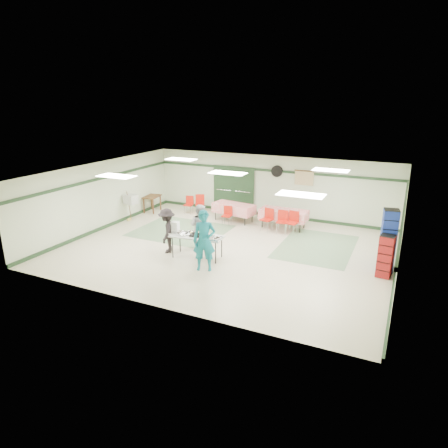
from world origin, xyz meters
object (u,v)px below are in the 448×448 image
at_px(chair_c, 293,220).
at_px(volunteer_dark, 167,231).
at_px(chair_loose_b, 189,203).
at_px(chair_loose_a, 200,202).
at_px(volunteer_teal, 204,241).
at_px(crate_stack_red, 385,256).
at_px(crate_stack_blue_b, 388,241).
at_px(volunteer_grey, 200,226).
at_px(dining_table_b, 234,208).
at_px(chair_d, 227,214).
at_px(crate_stack_blue_a, 388,242).
at_px(printer_table, 152,198).
at_px(dining_table_a, 284,214).
at_px(chair_b, 268,217).
at_px(serving_table, 197,237).
at_px(chair_a, 282,219).
at_px(office_printer, 131,199).

bearing_deg(chair_c, volunteer_dark, -121.74).
bearing_deg(chair_loose_b, chair_loose_a, 16.70).
bearing_deg(volunteer_teal, crate_stack_red, -1.07).
bearing_deg(crate_stack_blue_b, volunteer_grey, -174.08).
xyz_separation_m(volunteer_grey, dining_table_b, (-0.21, 3.42, -0.22)).
height_order(volunteer_teal, chair_d, volunteer_teal).
bearing_deg(crate_stack_blue_a, crate_stack_blue_b, -90.00).
bearing_deg(chair_loose_a, chair_d, -54.69).
distance_m(chair_loose_b, printer_table, 1.76).
distance_m(volunteer_teal, volunteer_grey, 1.92).
bearing_deg(volunteer_teal, chair_loose_b, 103.29).
xyz_separation_m(dining_table_a, chair_d, (-2.24, -0.57, -0.09)).
height_order(chair_b, chair_loose_b, chair_b).
bearing_deg(crate_stack_red, dining_table_b, 152.76).
distance_m(serving_table, chair_loose_b, 5.39).
bearing_deg(volunteer_teal, chair_c, 50.66).
distance_m(serving_table, volunteer_dark, 1.15).
height_order(chair_a, chair_d, chair_a).
xyz_separation_m(volunteer_grey, chair_b, (1.51, 2.85, -0.24)).
height_order(crate_stack_blue_a, crate_stack_blue_b, crate_stack_blue_b).
bearing_deg(chair_c, crate_stack_blue_a, -17.39).
height_order(dining_table_a, chair_b, chair_b).
height_order(dining_table_b, crate_stack_red, crate_stack_red).
relative_size(volunteer_teal, office_printer, 3.89).
xyz_separation_m(volunteer_dark, office_printer, (-3.43, 2.48, 0.17)).
xyz_separation_m(volunteer_dark, chair_b, (2.32, 3.69, -0.22)).
bearing_deg(chair_loose_a, volunteer_teal, -85.54).
xyz_separation_m(crate_stack_red, office_printer, (-10.30, 1.45, 0.29)).
relative_size(serving_table, printer_table, 1.86).
distance_m(chair_b, crate_stack_blue_b, 5.08).
height_order(chair_a, crate_stack_blue_a, crate_stack_blue_a).
bearing_deg(volunteer_dark, dining_table_b, 148.42).
distance_m(serving_table, volunteer_grey, 0.91).
height_order(volunteer_dark, printer_table, volunteer_dark).
bearing_deg(crate_stack_blue_b, chair_loose_a, 158.23).
relative_size(crate_stack_blue_a, office_printer, 3.40).
height_order(serving_table, office_printer, office_printer).
bearing_deg(printer_table, crate_stack_blue_a, -19.46).
xyz_separation_m(volunteer_dark, crate_stack_blue_b, (6.87, 1.47, 0.21)).
xyz_separation_m(serving_table, crate_stack_blue_a, (5.72, 1.84, 0.11)).
height_order(chair_loose_b, crate_stack_blue_a, crate_stack_blue_a).
bearing_deg(crate_stack_blue_b, printer_table, 166.10).
distance_m(volunteer_dark, chair_c, 4.98).
bearing_deg(chair_c, dining_table_a, 144.25).
distance_m(crate_stack_blue_b, office_printer, 10.35).
height_order(serving_table, dining_table_a, dining_table_a).
bearing_deg(printer_table, crate_stack_blue_b, -21.38).
xyz_separation_m(serving_table, chair_b, (1.17, 3.69, -0.17)).
xyz_separation_m(volunteer_teal, chair_d, (-1.28, 4.46, -0.47)).
xyz_separation_m(volunteer_dark, printer_table, (-3.43, 4.02, -0.13)).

